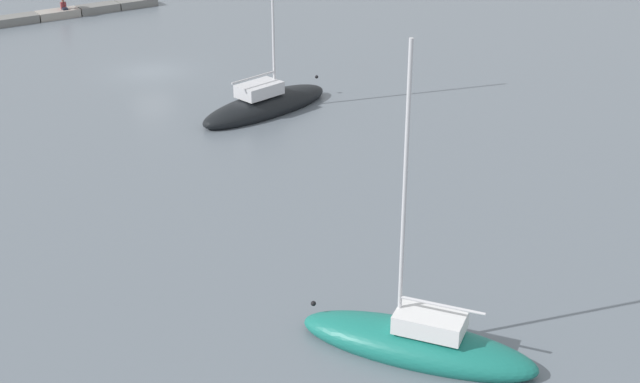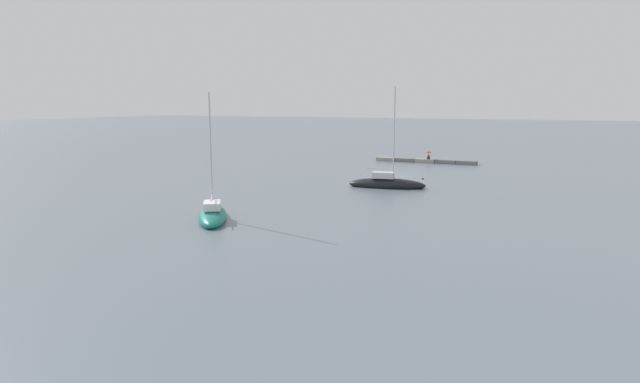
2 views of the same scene
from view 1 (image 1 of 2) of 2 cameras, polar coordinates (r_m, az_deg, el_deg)
The scene contains 5 objects.
ground_plane at distance 57.13m, azimuth -10.67°, elevation 7.47°, with size 500.00×500.00×0.00m, color slate.
seawall_pier at distance 72.02m, azimuth -16.28°, elevation 10.76°, with size 15.84×1.49×0.59m.
person_seated_maroon_left at distance 72.01m, azimuth -15.94°, elevation 11.25°, with size 0.41×0.61×0.73m.
sailboat_teal_near at distance 29.03m, azimuth 6.20°, elevation -9.50°, with size 6.10×7.65×10.57m.
sailboat_black_mid at distance 49.22m, azimuth -3.49°, elevation 5.53°, with size 8.83×3.96×11.53m.
Camera 1 is at (21.64, 50.16, 16.71)m, focal length 50.49 mm.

